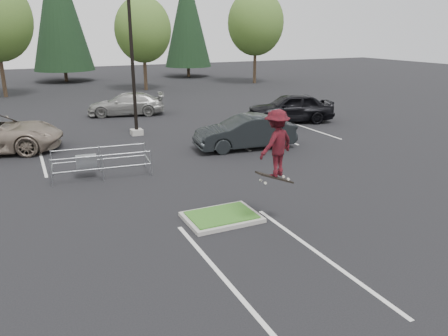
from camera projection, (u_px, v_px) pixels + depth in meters
name	position (u px, v px, depth m)	size (l,w,h in m)	color
ground	(222.00, 219.00, 13.20)	(120.00, 120.00, 0.00)	black
grass_median	(222.00, 217.00, 13.18)	(2.20, 1.60, 0.16)	gray
stall_lines	(130.00, 170.00, 17.84)	(22.62, 17.60, 0.01)	silver
light_pole	(132.00, 48.00, 22.36)	(0.70, 0.60, 10.12)	gray
decid_c	(143.00, 32.00, 39.74)	(5.12, 5.12, 8.38)	#38281C
decid_d	(255.00, 25.00, 44.86)	(5.76, 5.76, 9.43)	#38281C
conif_b	(58.00, 6.00, 45.71)	(6.38, 6.38, 14.50)	#38281C
conif_c	(187.00, 17.00, 50.85)	(5.50, 5.50, 12.50)	#38281C
cart_corral	(90.00, 161.00, 16.76)	(3.79, 1.67, 1.04)	#909498
skateboarder	(276.00, 144.00, 12.09)	(1.39, 1.08, 2.19)	black
car_r_charc	(245.00, 132.00, 20.82)	(1.67, 4.80, 1.58)	black
car_r_black	(291.00, 108.00, 26.78)	(2.10, 5.23, 1.78)	black
car_far_silver	(127.00, 104.00, 29.07)	(2.03, 5.00, 1.45)	#979792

